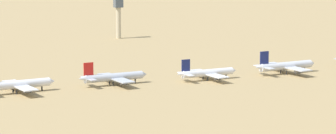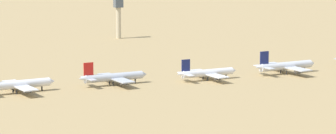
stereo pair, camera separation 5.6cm
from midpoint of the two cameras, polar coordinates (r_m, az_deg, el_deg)
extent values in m
plane|color=tan|center=(352.79, 3.34, -1.06)|extent=(4000.00, 4000.00, 0.00)
cylinder|color=white|center=(330.51, -10.72, -1.23)|extent=(27.77, 7.27, 3.45)
cone|color=white|center=(335.77, -8.32, -1.02)|extent=(3.02, 3.60, 3.27)
cube|color=white|center=(330.89, -10.58, -1.31)|extent=(9.65, 28.11, 0.48)
cylinder|color=slate|center=(337.37, -10.81, -1.33)|extent=(3.34, 2.31, 1.89)
cylinder|color=slate|center=(325.42, -10.04, -1.68)|extent=(3.34, 2.31, 1.89)
cylinder|color=black|center=(334.59, -9.02, -1.53)|extent=(0.60, 0.60, 1.89)
cylinder|color=black|center=(332.48, -11.04, -1.65)|extent=(0.60, 0.60, 1.89)
cylinder|color=black|center=(328.64, -10.80, -1.77)|extent=(0.60, 0.60, 1.89)
cylinder|color=silver|center=(344.02, -3.90, -0.72)|extent=(27.12, 6.11, 3.36)
cone|color=silver|center=(350.24, -1.72, -0.53)|extent=(2.84, 3.44, 3.20)
cone|color=silver|center=(338.24, -6.16, -0.83)|extent=(3.64, 3.19, 2.86)
cube|color=red|center=(338.68, -5.72, -0.14)|extent=(4.39, 0.87, 5.47)
cube|color=silver|center=(342.40, -5.93, -0.73)|extent=(3.27, 5.97, 0.30)
cube|color=silver|center=(336.28, -5.49, -0.90)|extent=(3.27, 5.97, 0.30)
cube|color=silver|center=(344.45, -3.77, -0.79)|extent=(8.46, 27.36, 0.47)
cylinder|color=slate|center=(350.65, -4.08, -0.82)|extent=(3.20, 2.15, 1.85)
cylinder|color=slate|center=(339.36, -3.20, -1.13)|extent=(3.20, 2.15, 1.85)
cylinder|color=black|center=(348.75, -2.37, -1.01)|extent=(0.59, 0.59, 1.85)
cylinder|color=black|center=(345.77, -4.23, -1.11)|extent=(0.59, 0.59, 1.85)
cylinder|color=black|center=(342.14, -3.95, -1.22)|extent=(0.59, 0.59, 1.85)
cylinder|color=white|center=(355.99, 2.85, -0.41)|extent=(25.73, 5.60, 3.19)
cone|color=white|center=(363.20, 4.73, -0.25)|extent=(2.67, 3.25, 3.03)
cone|color=white|center=(349.09, 0.89, -0.51)|extent=(3.44, 3.01, 2.71)
cube|color=navy|center=(349.81, 1.28, 0.12)|extent=(4.17, 0.79, 5.19)
cube|color=white|center=(353.17, 1.02, -0.43)|extent=(3.06, 5.65, 0.29)
cube|color=white|center=(347.67, 1.53, -0.58)|extent=(3.06, 5.65, 0.29)
cube|color=white|center=(356.47, 2.96, -0.48)|extent=(7.83, 25.95, 0.45)
cylinder|color=slate|center=(362.13, 2.58, -0.51)|extent=(3.03, 2.02, 1.76)
cylinder|color=slate|center=(352.01, 3.57, -0.79)|extent=(3.03, 2.02, 1.76)
cylinder|color=black|center=(361.39, 4.17, -0.68)|extent=(0.56, 0.56, 1.76)
cylinder|color=black|center=(357.42, 2.52, -0.78)|extent=(0.56, 0.56, 1.76)
cylinder|color=black|center=(354.17, 2.84, -0.87)|extent=(0.56, 0.56, 1.76)
cylinder|color=silver|center=(377.10, 8.44, 0.09)|extent=(29.07, 7.04, 3.61)
cone|color=silver|center=(386.82, 10.28, 0.26)|extent=(3.10, 3.72, 3.43)
cone|color=silver|center=(367.70, 6.51, -0.01)|extent=(3.95, 3.48, 3.06)
cube|color=navy|center=(368.87, 6.91, 0.67)|extent=(4.71, 1.01, 5.86)
cube|color=silver|center=(372.39, 6.57, 0.07)|extent=(3.60, 6.43, 0.32)
cube|color=silver|center=(366.65, 7.23, -0.08)|extent=(3.60, 6.43, 0.32)
cube|color=silver|center=(377.73, 8.55, 0.02)|extent=(9.55, 29.37, 0.50)
cylinder|color=slate|center=(383.75, 8.03, -0.02)|extent=(3.46, 2.36, 1.98)
cylinder|color=slate|center=(373.24, 9.29, -0.30)|extent=(3.46, 2.36, 1.98)
cylinder|color=black|center=(384.28, 9.72, -0.20)|extent=(0.63, 0.63, 1.98)
cylinder|color=black|center=(378.40, 8.07, -0.30)|extent=(0.63, 0.63, 1.98)
cylinder|color=black|center=(375.02, 8.47, -0.39)|extent=(0.63, 0.63, 1.98)
cylinder|color=#C6B793|center=(512.05, -3.57, 3.17)|extent=(3.20, 3.20, 20.01)
cube|color=#4C5660|center=(510.94, -3.59, 4.60)|extent=(5.20, 5.20, 5.64)
camera|label=1|loc=(0.03, -90.00, 0.00)|focal=85.12mm
camera|label=2|loc=(0.03, 90.00, 0.00)|focal=85.12mm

